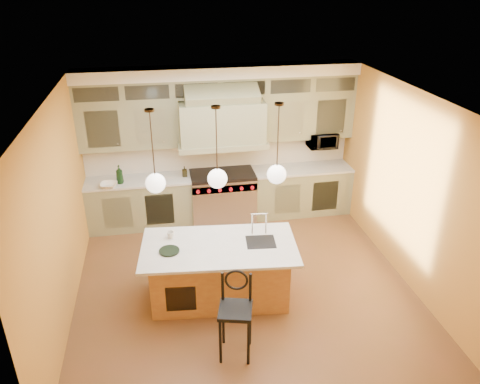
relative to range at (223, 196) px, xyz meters
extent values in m
plane|color=brown|center=(0.00, -2.14, -0.49)|extent=(5.00, 5.00, 0.00)
plane|color=white|center=(0.00, -2.14, 2.41)|extent=(5.00, 5.00, 0.00)
plane|color=#C38735|center=(0.00, 0.36, 0.96)|extent=(5.00, 0.00, 5.00)
plane|color=#C38735|center=(0.00, -4.64, 0.96)|extent=(5.00, 0.00, 5.00)
plane|color=#C38735|center=(-2.50, -2.14, 0.96)|extent=(0.00, 5.00, 5.00)
plane|color=#C38735|center=(2.50, -2.14, 0.96)|extent=(0.00, 5.00, 5.00)
cube|color=gray|center=(-1.55, 0.03, -0.04)|extent=(1.90, 0.65, 0.90)
cube|color=gray|center=(1.55, 0.03, -0.04)|extent=(1.90, 0.65, 0.90)
cube|color=silver|center=(-1.55, 0.03, 0.43)|extent=(1.90, 0.68, 0.04)
cube|color=silver|center=(1.55, 0.03, 0.43)|extent=(1.90, 0.68, 0.04)
cube|color=beige|center=(0.00, 0.34, 0.73)|extent=(5.00, 0.04, 0.56)
cube|color=gray|center=(-1.62, 0.18, 1.44)|extent=(1.75, 0.35, 0.85)
cube|color=gray|center=(1.62, 0.18, 1.44)|extent=(1.75, 0.35, 0.85)
cube|color=gray|center=(0.00, 0.01, 1.46)|extent=(1.50, 0.70, 0.75)
cube|color=gray|center=(0.00, 0.01, 1.06)|extent=(1.60, 0.76, 0.10)
cube|color=#333833|center=(0.00, 0.18, 2.04)|extent=(5.00, 0.35, 0.35)
cube|color=white|center=(0.00, 0.16, 2.31)|extent=(5.00, 0.47, 0.20)
cube|color=silver|center=(0.00, 0.01, -0.04)|extent=(1.20, 0.70, 0.90)
cube|color=black|center=(0.00, 0.01, 0.44)|extent=(1.20, 0.70, 0.06)
cube|color=silver|center=(0.00, -0.31, 0.29)|extent=(1.20, 0.06, 0.14)
cube|color=#9C5E37|center=(-0.40, -2.39, -0.05)|extent=(1.99, 1.09, 0.88)
cube|color=silver|center=(-0.40, -2.44, 0.41)|extent=(2.26, 1.37, 0.04)
cube|color=black|center=(0.19, -2.45, 0.41)|extent=(0.44, 0.40, 0.05)
cylinder|color=black|center=(-0.57, -3.67, -0.16)|extent=(0.04, 0.04, 0.66)
cylinder|color=black|center=(-0.24, -3.75, -0.16)|extent=(0.04, 0.04, 0.66)
cylinder|color=black|center=(-0.49, -3.34, -0.16)|extent=(0.04, 0.04, 0.66)
cylinder|color=black|center=(-0.16, -3.42, -0.16)|extent=(0.04, 0.04, 0.66)
cube|color=black|center=(-0.36, -3.54, 0.20)|extent=(0.49, 0.49, 0.05)
torus|color=black|center=(-0.32, -3.38, 0.52)|extent=(0.29, 0.10, 0.29)
imported|color=black|center=(1.95, 0.11, 0.96)|extent=(0.54, 0.37, 0.30)
imported|color=black|center=(-1.85, -0.09, 0.62)|extent=(0.14, 0.15, 0.34)
imported|color=black|center=(-0.70, 0.01, 0.55)|extent=(0.09, 0.09, 0.19)
imported|color=white|center=(-2.05, -0.22, 0.49)|extent=(0.33, 0.33, 0.07)
imported|color=beige|center=(-1.06, -2.11, 0.48)|extent=(0.11, 0.11, 0.10)
cylinder|color=#2D2319|center=(-1.20, -2.39, 2.39)|extent=(0.12, 0.12, 0.03)
cylinder|color=#2D2319|center=(-1.20, -2.39, 1.95)|extent=(0.02, 0.02, 0.93)
sphere|color=white|center=(-1.20, -2.39, 1.43)|extent=(0.26, 0.26, 0.26)
cylinder|color=#2D2319|center=(-0.40, -2.39, 2.39)|extent=(0.12, 0.12, 0.03)
cylinder|color=#2D2319|center=(-0.40, -2.39, 1.95)|extent=(0.02, 0.02, 0.93)
sphere|color=white|center=(-0.40, -2.39, 1.43)|extent=(0.26, 0.26, 0.26)
cylinder|color=#2D2319|center=(0.40, -2.39, 2.39)|extent=(0.12, 0.12, 0.03)
cylinder|color=#2D2319|center=(0.40, -2.39, 1.95)|extent=(0.02, 0.02, 0.93)
sphere|color=white|center=(0.40, -2.39, 1.43)|extent=(0.26, 0.26, 0.26)
camera|label=1|loc=(-1.11, -7.95, 3.92)|focal=35.00mm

